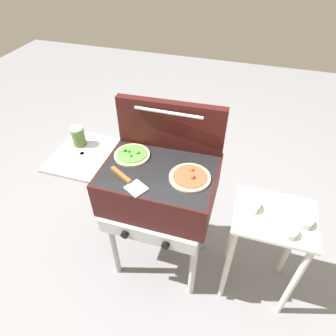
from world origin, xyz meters
name	(u,v)px	position (x,y,z in m)	size (l,w,h in m)	color
ground_plane	(162,257)	(0.00, 0.00, 0.00)	(8.00, 8.00, 0.00)	gray
grill	(157,187)	(-0.01, 0.00, 0.76)	(0.96, 0.53, 0.90)	#38110F
grill_lid_open	(171,125)	(0.00, 0.21, 1.05)	(0.63, 0.09, 0.30)	#38110F
pizza_veggie	(132,154)	(-0.19, 0.06, 0.91)	(0.21, 0.21, 0.03)	#E0C17F
pizza_pepperoni	(190,177)	(0.18, -0.02, 0.91)	(0.22, 0.22, 0.03)	beige
sauce_jar	(78,136)	(-0.53, 0.08, 0.96)	(0.08, 0.08, 0.12)	#4C6B2D
spatula	(127,180)	(-0.13, -0.14, 0.91)	(0.25, 0.18, 0.02)	#B7BABF
prep_table	(267,238)	(0.66, 0.00, 0.53)	(0.44, 0.36, 0.73)	beige
topping_bowl_near	(251,206)	(0.52, 0.01, 0.75)	(0.10, 0.10, 0.04)	silver
topping_bowl_far	(288,232)	(0.72, -0.11, 0.75)	(0.09, 0.09, 0.04)	silver
topping_bowl_middle	(302,221)	(0.79, -0.01, 0.75)	(0.10, 0.10, 0.04)	silver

